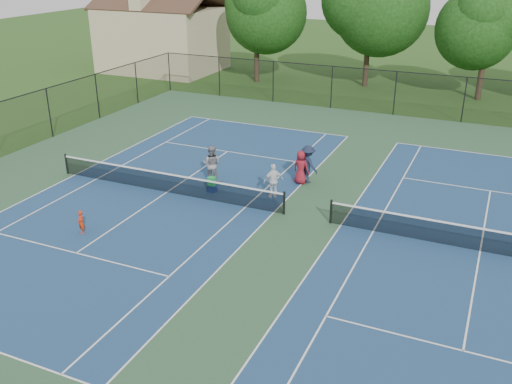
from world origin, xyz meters
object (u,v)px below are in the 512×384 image
at_px(instructor, 212,164).
at_px(bystander_b, 308,164).
at_px(tree_back_b, 371,3).
at_px(clapboard_house, 162,36).
at_px(ball_crate, 212,189).
at_px(tree_back_a, 257,8).
at_px(bystander_c, 301,167).
at_px(bystander_a, 273,181).
at_px(tree_back_c, 489,25).
at_px(child_player, 81,222).
at_px(ball_hopper, 212,181).

bearing_deg(instructor, bystander_b, -166.00).
height_order(tree_back_b, bystander_b, tree_back_b).
xyz_separation_m(clapboard_house, ball_crate, (17.91, -24.06, -2.93)).
relative_size(tree_back_a, ball_crate, 22.17).
height_order(tree_back_b, bystander_c, tree_back_b).
height_order(bystander_a, bystander_c, bystander_c).
distance_m(tree_back_c, clapboard_house, 28.10).
distance_m(bystander_b, ball_crate, 4.85).
xyz_separation_m(tree_back_c, child_player, (-12.87, -29.99, -4.98)).
xyz_separation_m(bystander_b, bystander_c, (-0.25, -0.28, -0.10)).
distance_m(instructor, ball_hopper, 1.28).
relative_size(tree_back_b, clapboard_house, 0.93).
height_order(instructor, ball_crate, instructor).
bearing_deg(bystander_a, ball_crate, -32.39).
xyz_separation_m(child_player, ball_hopper, (2.78, 5.93, 0.04)).
distance_m(bystander_a, bystander_c, 2.19).
height_order(tree_back_b, clapboard_house, tree_back_b).
xyz_separation_m(tree_back_a, clapboard_house, (-10.00, 1.00, -2.95)).
relative_size(clapboard_house, instructor, 5.68).
bearing_deg(tree_back_c, ball_hopper, -112.75).
bearing_deg(tree_back_a, instructor, -71.50).
height_order(tree_back_c, ball_crate, tree_back_c).
bearing_deg(bystander_c, tree_back_b, -70.86).
height_order(tree_back_b, ball_crate, tree_back_b).
bearing_deg(bystander_c, ball_hopper, 50.96).
relative_size(ball_crate, ball_hopper, 0.97).
distance_m(bystander_c, ball_hopper, 4.42).
height_order(tree_back_b, instructor, tree_back_b).
height_order(ball_crate, ball_hopper, ball_hopper).
relative_size(tree_back_a, instructor, 4.81).
relative_size(clapboard_house, bystander_b, 5.73).
relative_size(bystander_a, bystander_b, 0.87).
bearing_deg(ball_hopper, bystander_b, 38.73).
relative_size(tree_back_b, bystander_a, 6.12).
xyz_separation_m(instructor, bystander_b, (4.29, 1.92, -0.01)).
xyz_separation_m(child_player, bystander_b, (6.51, 8.92, 0.44)).
relative_size(child_player, ball_hopper, 2.36).
distance_m(bystander_a, ball_crate, 3.04).
bearing_deg(clapboard_house, tree_back_b, 3.01).
bearing_deg(clapboard_house, bystander_b, -44.23).
distance_m(child_player, ball_crate, 6.56).
bearing_deg(tree_back_b, child_player, -97.11).
relative_size(tree_back_b, tree_back_c, 1.19).
bearing_deg(bystander_c, child_player, 67.12).
xyz_separation_m(clapboard_house, child_player, (15.13, -29.99, -2.59)).
bearing_deg(ball_crate, bystander_c, 37.92).
bearing_deg(ball_crate, ball_hopper, 0.00).
xyz_separation_m(bystander_a, ball_crate, (-2.90, -0.60, -0.66)).
bearing_deg(bystander_b, instructor, 52.08).
bearing_deg(tree_back_a, clapboard_house, 174.29).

